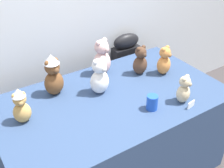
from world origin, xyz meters
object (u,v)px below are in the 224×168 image
display_table (112,136)px  teddy_bear_ginger (164,61)px  teddy_bear_snow (100,77)px  party_cup_blue (152,102)px  teddy_bear_honey (21,106)px  teddy_bear_cocoa (140,61)px  teddy_bear_chestnut (53,75)px  instrument_case (125,75)px  teddy_bear_sand (184,90)px  teddy_bear_blush (102,58)px

display_table → teddy_bear_ginger: 0.76m
display_table → teddy_bear_snow: 0.54m
teddy_bear_snow → party_cup_blue: (0.20, -0.38, -0.08)m
teddy_bear_honey → party_cup_blue: teddy_bear_honey is taller
display_table → teddy_bear_cocoa: size_ratio=6.79×
teddy_bear_cocoa → teddy_bear_chestnut: 0.73m
instrument_case → teddy_bear_cocoa: teddy_bear_cocoa is taller
display_table → teddy_bear_cocoa: 0.66m
teddy_bear_honey → teddy_bear_chestnut: bearing=39.5°
teddy_bear_sand → teddy_bear_cocoa: 0.49m
teddy_bear_snow → party_cup_blue: 0.43m
teddy_bear_honey → teddy_bear_chestnut: teddy_bear_chestnut is taller
teddy_bear_chestnut → party_cup_blue: bearing=-60.2°
teddy_bear_honey → teddy_bear_cocoa: size_ratio=1.03×
teddy_bear_snow → teddy_bear_chestnut: teddy_bear_chestnut is taller
teddy_bear_cocoa → teddy_bear_blush: 0.32m
instrument_case → teddy_bear_cocoa: size_ratio=3.71×
instrument_case → party_cup_blue: 1.05m
teddy_bear_honey → teddy_bear_sand: (1.05, -0.41, -0.03)m
teddy_bear_chestnut → teddy_bear_blush: bearing=-4.3°
teddy_bear_sand → teddy_bear_cocoa: (-0.01, 0.49, 0.02)m
teddy_bear_ginger → teddy_bear_chestnut: 0.92m
teddy_bear_snow → teddy_bear_cocoa: teddy_bear_snow is taller
instrument_case → display_table: bearing=-130.3°
teddy_bear_honey → teddy_bear_ginger: teddy_bear_honey is taller
teddy_bear_snow → party_cup_blue: bearing=-74.9°
teddy_bear_honey → teddy_bear_snow: 0.60m
instrument_case → teddy_bear_snow: 0.91m
display_table → teddy_bear_chestnut: size_ratio=5.18×
teddy_bear_snow → teddy_bear_ginger: bearing=-17.2°
teddy_bear_sand → teddy_bear_cocoa: bearing=71.8°
teddy_bear_sand → teddy_bear_cocoa: size_ratio=0.86×
instrument_case → teddy_bear_sand: bearing=-97.8°
teddy_bear_sand → teddy_bear_blush: (-0.28, 0.66, 0.04)m
teddy_bear_sand → display_table: bearing=121.9°
teddy_bear_sand → teddy_bear_honey: bearing=138.8°
teddy_bear_ginger → teddy_bear_snow: bearing=159.3°
teddy_bear_chestnut → teddy_bear_blush: teddy_bear_chestnut is taller
teddy_bear_cocoa → teddy_bear_chestnut: bearing=163.6°
display_table → instrument_case: instrument_case is taller
teddy_bear_snow → teddy_bear_blush: (0.16, 0.23, 0.01)m
teddy_bear_ginger → instrument_case: bearing=72.5°
teddy_bear_blush → party_cup_blue: bearing=-104.3°
instrument_case → teddy_bear_chestnut: (-0.90, -0.34, 0.47)m
teddy_bear_sand → teddy_bear_snow: (-0.44, 0.43, 0.04)m
teddy_bear_cocoa → teddy_bear_snow: bearing=-179.7°
teddy_bear_snow → teddy_bear_chestnut: 0.34m
display_table → teddy_bear_sand: teddy_bear_sand is taller
teddy_bear_honey → teddy_bear_blush: size_ratio=0.83×
teddy_bear_sand → teddy_bear_snow: bearing=116.0°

